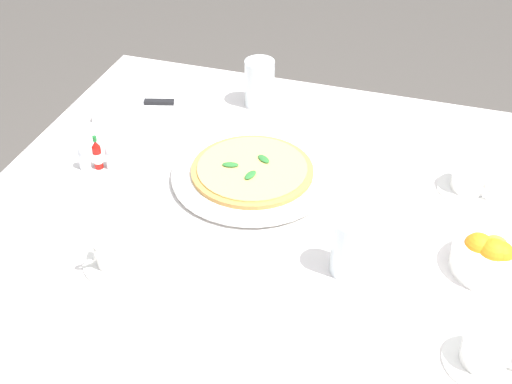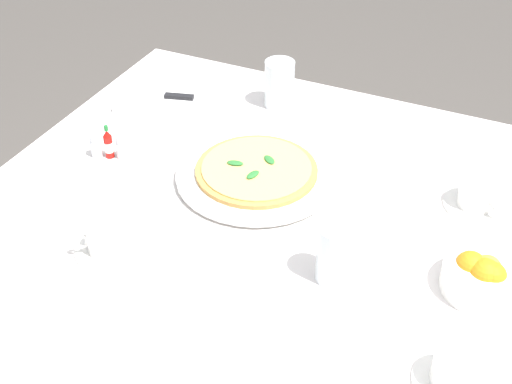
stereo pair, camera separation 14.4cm
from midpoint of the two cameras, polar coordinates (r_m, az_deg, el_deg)
The scene contains 14 objects.
dining_table at distance 1.48m, azimuth -2.49°, elevation -6.18°, with size 1.20×1.20×0.72m.
pizza_plate at distance 1.51m, azimuth -3.05°, elevation 1.33°, with size 0.35×0.35×0.02m.
pizza at distance 1.50m, azimuth -3.07°, elevation 1.76°, with size 0.27×0.27×0.02m.
coffee_cup_near_right at distance 1.33m, azimuth -14.58°, elevation -5.00°, with size 0.13×0.13×0.06m.
coffee_cup_near_left at distance 1.16m, azimuth 15.04°, elevation -12.76°, with size 0.13×0.13×0.06m.
coffee_cup_right_edge at distance 1.51m, azimuth 14.69°, elevation 0.98°, with size 0.13×0.13×0.07m.
water_glass_far_left at distance 1.26m, azimuth 4.42°, elevation -4.78°, with size 0.06×0.06×0.12m.
water_glass_center_back at distance 1.76m, azimuth -2.08°, elevation 8.68°, with size 0.08×0.08×0.12m.
napkin_folded at distance 1.79m, azimuth -11.78°, elevation 6.82°, with size 0.25×0.18×0.02m.
dinner_knife at distance 1.79m, azimuth -11.93°, elevation 7.20°, with size 0.19×0.07×0.01m.
citrus_bowl at distance 1.33m, azimuth 15.95°, elevation -5.24°, with size 0.15×0.15×0.07m.
hot_sauce_bottle at distance 1.59m, azimuth -15.53°, elevation 2.88°, with size 0.02×0.02×0.08m.
salt_shaker at distance 1.60m, azimuth -16.51°, elevation 2.57°, with size 0.03×0.03×0.06m.
pepper_shaker at distance 1.59m, azimuth -14.43°, elevation 2.64°, with size 0.03×0.03×0.06m.
Camera 1 is at (-0.32, 1.03, 1.62)m, focal length 48.49 mm.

